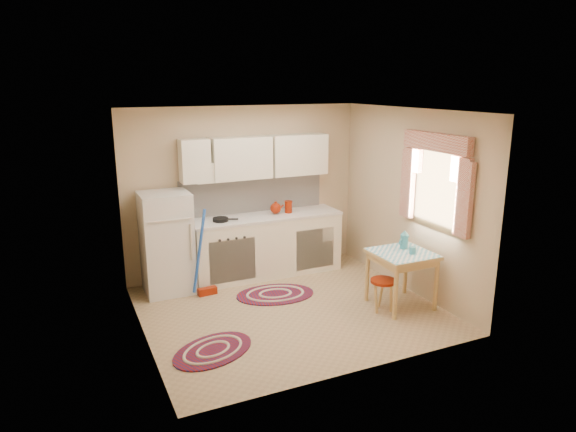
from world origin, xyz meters
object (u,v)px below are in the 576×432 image
object	(u,v)px
base_cabinets	(266,246)
stool	(383,295)
fridge	(167,243)
table	(401,279)

from	to	relation	value
base_cabinets	stool	size ratio (longest dim) A/B	5.36
fridge	stool	distance (m)	2.97
base_cabinets	stool	distance (m)	2.02
base_cabinets	table	bearing A→B (deg)	-57.17
fridge	base_cabinets	distance (m)	1.51
stool	fridge	bearing A→B (deg)	142.68
table	base_cabinets	bearing A→B (deg)	122.83
base_cabinets	table	size ratio (longest dim) A/B	3.12
base_cabinets	stool	xyz separation A→B (m)	(0.84, -1.82, -0.23)
fridge	base_cabinets	xyz separation A→B (m)	(1.48, 0.05, -0.26)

